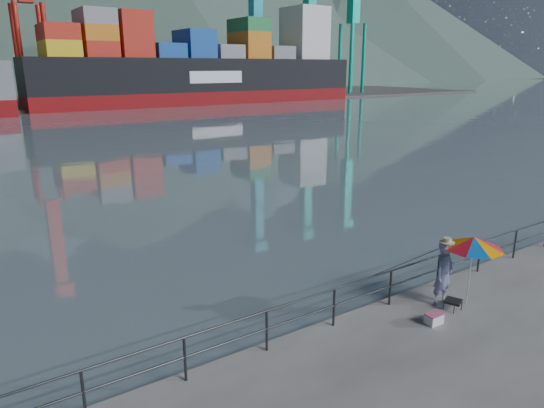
{
  "coord_description": "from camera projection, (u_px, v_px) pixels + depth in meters",
  "views": [
    {
      "loc": [
        -8.32,
        -6.5,
        6.28
      ],
      "look_at": [
        0.01,
        6.0,
        2.0
      ],
      "focal_mm": 32.0,
      "sensor_mm": 36.0,
      "label": 1
    }
  ],
  "objects": [
    {
      "name": "container_stacks",
      "position": [
        186.0,
        82.0,
        104.76
      ],
      "size": [
        58.0,
        8.4,
        7.8
      ],
      "color": "yellow",
      "rests_on": "ground"
    },
    {
      "name": "container_ship",
      "position": [
        212.0,
        69.0,
        88.01
      ],
      "size": [
        59.86,
        9.98,
        18.1
      ],
      "color": "maroon",
      "rests_on": "ground"
    },
    {
      "name": "port_cranes",
      "position": [
        179.0,
        12.0,
        90.73
      ],
      "size": [
        116.0,
        28.0,
        38.4
      ],
      "color": "#B8270E",
      "rests_on": "ground"
    },
    {
      "name": "beach_umbrella",
      "position": [
        474.0,
        243.0,
        12.82
      ],
      "size": [
        2.09,
        2.09,
        1.95
      ],
      "color": "white",
      "rests_on": "ground"
    },
    {
      "name": "cooler_bag",
      "position": [
        434.0,
        319.0,
        12.25
      ],
      "size": [
        0.44,
        0.3,
        0.25
      ],
      "primitive_type": "cube",
      "rotation": [
        0.0,
        0.0,
        -0.03
      ],
      "color": "silver",
      "rests_on": "ground"
    },
    {
      "name": "fishing_rod",
      "position": [
        402.0,
        292.0,
        14.0
      ],
      "size": [
        0.6,
        1.79,
        1.32
      ],
      "primitive_type": "cylinder",
      "rotation": [
        0.96,
        0.0,
        0.32
      ],
      "color": "black",
      "rests_on": "ground"
    },
    {
      "name": "guardrail",
      "position": [
        363.0,
        296.0,
        12.58
      ],
      "size": [
        22.0,
        0.06,
        1.03
      ],
      "color": "#2D3033",
      "rests_on": "ground"
    },
    {
      "name": "far_dock",
      "position": [
        60.0,
        101.0,
        91.11
      ],
      "size": [
        200.0,
        40.0,
        0.4
      ],
      "primitive_type": "cube",
      "color": "#514F4C",
      "rests_on": "ground"
    },
    {
      "name": "fisherman",
      "position": [
        444.0,
        274.0,
        13.07
      ],
      "size": [
        0.65,
        0.43,
        1.77
      ],
      "primitive_type": "imported",
      "rotation": [
        0.0,
        0.0,
        0.01
      ],
      "color": "navy",
      "rests_on": "ground"
    },
    {
      "name": "folding_stool",
      "position": [
        453.0,
        304.0,
        12.95
      ],
      "size": [
        0.54,
        0.54,
        0.27
      ],
      "color": "black",
      "rests_on": "ground"
    }
  ]
}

